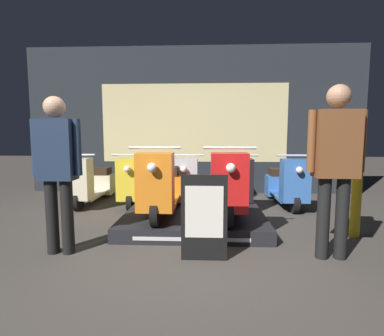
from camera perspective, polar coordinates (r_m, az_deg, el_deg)
The scene contains 14 objects.
ground_plane at distance 3.35m, azimuth -2.16°, elevation -16.35°, with size 30.00×30.00×0.00m, color #423D38.
shop_wall_back at distance 6.68m, azimuth 0.40°, elevation 8.95°, with size 7.37×0.09×3.20m.
display_platform at distance 4.30m, azimuth 0.36°, elevation -9.90°, with size 1.97×1.53×0.18m.
scooter_display_left at distance 4.20m, azimuth -5.74°, elevation -3.59°, with size 0.62×1.64×0.98m.
scooter_display_right at distance 4.16m, azimuth 6.48°, elevation -3.69°, with size 0.62×1.64×0.98m.
scooter_backrow_0 at distance 5.97m, azimuth -18.78°, elevation -2.70°, with size 0.62×1.64×0.98m.
scooter_backrow_1 at distance 5.70m, azimuth -10.21°, elevation -2.87°, with size 0.62×1.64×0.98m.
scooter_backrow_2 at distance 5.57m, azimuth -1.02°, elevation -2.99°, with size 0.62×1.64×0.98m.
scooter_backrow_3 at distance 5.59m, azimuth 8.36°, elevation -3.03°, with size 0.62×1.64×0.98m.
scooter_backrow_4 at distance 5.75m, azimuth 17.45°, elevation -2.99°, with size 0.62×1.64×0.98m.
person_left_browsing at distance 3.49m, azimuth -24.30°, elevation 0.65°, with size 0.54×0.22×1.69m.
person_right_browsing at distance 3.38m, azimuth 25.69°, elevation 1.80°, with size 0.58×0.23×1.79m.
price_sign_board at distance 3.10m, azimuth 2.32°, elevation -9.39°, with size 0.47×0.04×0.89m.
street_bollard at distance 4.31m, azimuth 28.82°, elevation -4.68°, with size 0.12×0.12×1.06m.
Camera 1 is at (0.27, -3.08, 1.29)m, focal length 28.00 mm.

